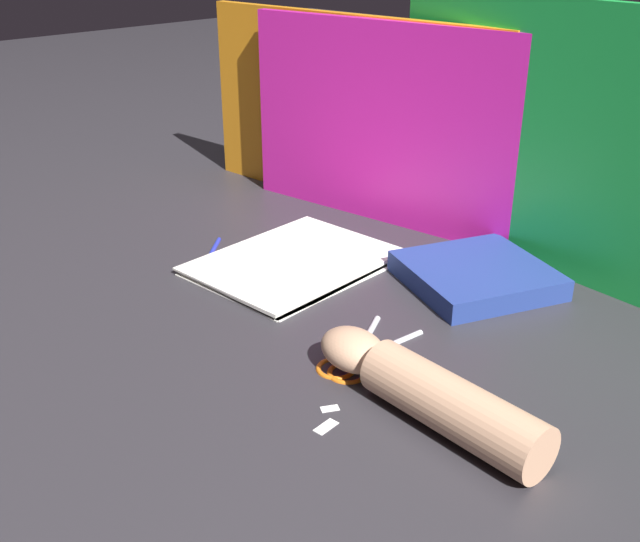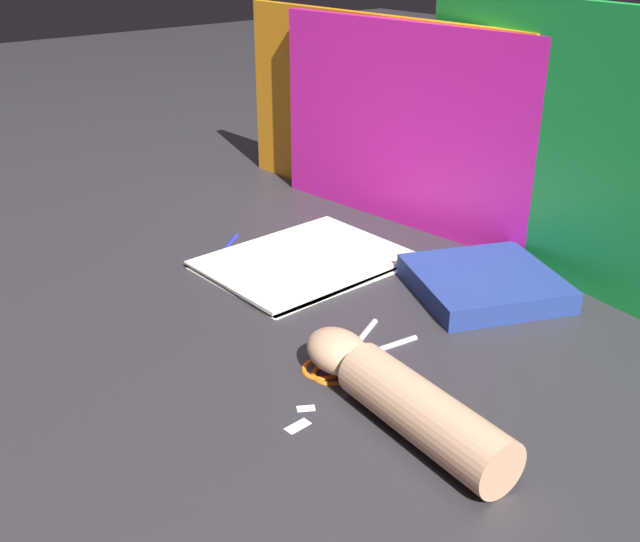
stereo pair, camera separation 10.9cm
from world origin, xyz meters
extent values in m
plane|color=#2D2B30|center=(0.00, 0.00, 0.00)|extent=(6.00, 6.00, 0.00)
cube|color=orange|center=(-0.25, 0.35, 0.19)|extent=(0.71, 0.05, 0.37)
cube|color=#D81E9E|center=(-0.02, 0.35, 0.18)|extent=(0.84, 0.11, 0.37)
cube|color=green|center=(0.25, 0.35, 0.21)|extent=(0.76, 0.11, 0.42)
cube|color=white|center=(-0.10, 0.07, 0.00)|extent=(0.24, 0.32, 0.00)
cube|color=white|center=(-0.11, 0.07, 0.00)|extent=(0.25, 0.33, 0.00)
cube|color=white|center=(-0.11, 0.07, 0.01)|extent=(0.25, 0.32, 0.00)
cube|color=white|center=(-0.11, 0.07, 0.01)|extent=(0.25, 0.33, 0.00)
cube|color=navy|center=(0.15, 0.22, 0.02)|extent=(0.27, 0.28, 0.03)
sphere|color=silver|center=(0.16, -0.09, 0.00)|extent=(0.01, 0.01, 0.01)
cylinder|color=silver|center=(0.14, -0.03, 0.00)|extent=(0.06, 0.11, 0.01)
torus|color=orange|center=(0.18, -0.11, 0.00)|extent=(0.07, 0.07, 0.01)
cylinder|color=silver|center=(0.17, -0.02, 0.00)|extent=(0.03, 0.12, 0.01)
torus|color=orange|center=(0.16, -0.12, 0.00)|extent=(0.06, 0.06, 0.01)
cylinder|color=tan|center=(0.34, -0.12, 0.03)|extent=(0.23, 0.09, 0.07)
ellipsoid|color=tan|center=(0.18, -0.11, 0.03)|extent=(0.10, 0.08, 0.05)
cube|color=white|center=(0.21, -0.18, 0.00)|extent=(0.02, 0.02, 0.00)
cube|color=white|center=(0.24, -0.21, 0.00)|extent=(0.02, 0.03, 0.00)
cylinder|color=#2333B2|center=(-0.24, -0.01, 0.00)|extent=(0.11, 0.13, 0.01)
camera|label=1|loc=(0.72, -0.72, 0.52)|focal=42.00mm
camera|label=2|loc=(0.79, -0.64, 0.52)|focal=42.00mm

